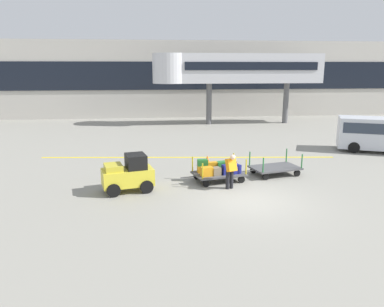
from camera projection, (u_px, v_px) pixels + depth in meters
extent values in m
plane|color=gray|center=(250.00, 201.00, 14.43)|extent=(120.00, 120.00, 0.00)
cube|color=yellow|center=(188.00, 157.00, 21.41)|extent=(17.00, 1.92, 0.01)
cube|color=#BCB7AD|center=(187.00, 79.00, 38.69)|extent=(60.77, 2.40, 7.79)
cube|color=black|center=(189.00, 76.00, 37.40)|extent=(57.73, 0.12, 2.80)
cube|color=silver|center=(249.00, 68.00, 33.15)|extent=(13.22, 2.20, 2.60)
cylinder|color=silver|center=(169.00, 68.00, 32.40)|extent=(3.00, 3.00, 2.60)
cube|color=black|center=(252.00, 66.00, 32.00)|extent=(11.90, 0.08, 0.70)
cylinder|color=#59595B|center=(209.00, 104.00, 33.50)|extent=(0.50, 0.50, 3.73)
cylinder|color=#59595B|center=(286.00, 103.00, 34.26)|extent=(0.50, 0.50, 3.73)
cube|color=gold|center=(128.00, 177.00, 15.45)|extent=(2.30, 1.56, 0.70)
cube|color=black|center=(136.00, 161.00, 15.42)|extent=(1.01, 1.15, 0.60)
cube|color=gold|center=(113.00, 167.00, 15.15)|extent=(0.90, 1.07, 0.24)
cylinder|color=black|center=(110.00, 183.00, 15.78)|extent=(0.59, 0.31, 0.56)
cylinder|color=black|center=(113.00, 190.00, 14.82)|extent=(0.59, 0.31, 0.56)
cylinder|color=black|center=(141.00, 180.00, 16.23)|extent=(0.59, 0.31, 0.56)
cylinder|color=black|center=(147.00, 187.00, 15.27)|extent=(0.59, 0.31, 0.56)
cube|color=#4C4C4F|center=(219.00, 174.00, 16.89)|extent=(2.56, 1.90, 0.08)
cylinder|color=gold|center=(192.00, 164.00, 17.04)|extent=(0.06, 0.06, 0.70)
cylinder|color=gold|center=(203.00, 171.00, 15.86)|extent=(0.06, 0.06, 0.70)
cylinder|color=gold|center=(234.00, 160.00, 17.74)|extent=(0.06, 0.06, 0.70)
cylinder|color=gold|center=(246.00, 167.00, 16.56)|extent=(0.06, 0.06, 0.70)
cylinder|color=black|center=(197.00, 176.00, 17.20)|extent=(0.33, 0.17, 0.32)
cylinder|color=black|center=(206.00, 183.00, 16.11)|extent=(0.33, 0.17, 0.32)
cylinder|color=black|center=(230.00, 172.00, 17.76)|extent=(0.33, 0.17, 0.32)
cylinder|color=black|center=(241.00, 179.00, 16.67)|extent=(0.33, 0.17, 0.32)
cylinder|color=#333333|center=(188.00, 177.00, 16.40)|extent=(0.69, 0.21, 0.05)
cube|color=orange|center=(203.00, 169.00, 16.87)|extent=(0.50, 0.32, 0.32)
cube|color=orange|center=(207.00, 171.00, 16.34)|extent=(0.59, 0.48, 0.41)
cube|color=orange|center=(212.00, 167.00, 17.03)|extent=(0.55, 0.34, 0.45)
cube|color=#726651|center=(216.00, 171.00, 16.48)|extent=(0.50, 0.48, 0.35)
cube|color=#236B2D|center=(222.00, 166.00, 17.17)|extent=(0.65, 0.50, 0.44)
cube|color=navy|center=(227.00, 169.00, 16.58)|extent=(0.49, 0.37, 0.46)
cube|color=black|center=(230.00, 165.00, 17.33)|extent=(0.58, 0.30, 0.41)
cube|color=navy|center=(236.00, 169.00, 16.75)|extent=(0.50, 0.46, 0.40)
cube|color=#236B2D|center=(203.00, 163.00, 16.80)|extent=(0.48, 0.30, 0.30)
cube|color=#4C4C4F|center=(275.00, 168.00, 17.88)|extent=(2.56, 1.90, 0.08)
cylinder|color=#237033|center=(250.00, 159.00, 18.03)|extent=(0.06, 0.06, 0.70)
cylinder|color=#237033|center=(263.00, 165.00, 16.85)|extent=(0.06, 0.06, 0.70)
cylinder|color=#237033|center=(286.00, 155.00, 18.72)|extent=(0.06, 0.06, 0.70)
cylinder|color=#237033|center=(302.00, 161.00, 17.54)|extent=(0.06, 0.06, 0.70)
cylinder|color=black|center=(253.00, 170.00, 18.18)|extent=(0.33, 0.17, 0.32)
cylinder|color=black|center=(266.00, 177.00, 17.09)|extent=(0.33, 0.17, 0.32)
cylinder|color=black|center=(283.00, 167.00, 18.75)|extent=(0.33, 0.17, 0.32)
cylinder|color=black|center=(297.00, 173.00, 17.66)|extent=(0.33, 0.17, 0.32)
cylinder|color=#333333|center=(248.00, 171.00, 17.39)|extent=(0.69, 0.21, 0.05)
cylinder|color=black|center=(228.00, 180.00, 15.78)|extent=(0.16, 0.16, 0.82)
cylinder|color=black|center=(232.00, 179.00, 15.87)|extent=(0.16, 0.16, 0.82)
cube|color=orange|center=(231.00, 165.00, 15.58)|extent=(0.52, 0.53, 0.61)
sphere|color=beige|center=(233.00, 157.00, 15.39)|extent=(0.22, 0.22, 0.22)
cube|color=silver|center=(379.00, 133.00, 22.67)|extent=(5.16, 3.66, 1.90)
cube|color=#2D3847|center=(380.00, 127.00, 22.57)|extent=(4.82, 3.54, 0.64)
cylinder|color=black|center=(354.00, 147.00, 22.47)|extent=(0.72, 0.49, 0.68)
cone|color=#EA590F|center=(207.00, 160.00, 19.60)|extent=(0.36, 0.36, 0.55)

